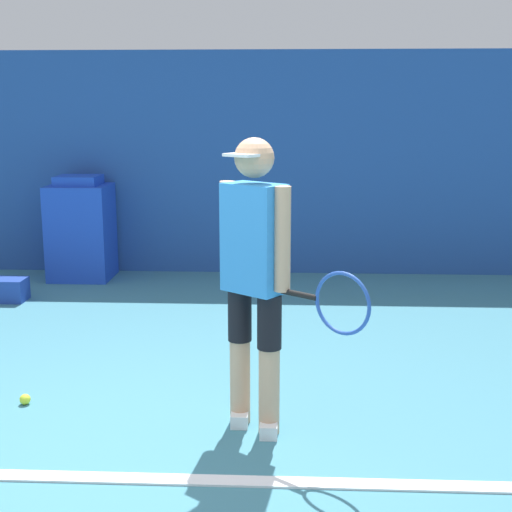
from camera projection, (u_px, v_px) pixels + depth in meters
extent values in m
plane|color=teal|center=(141.00, 467.00, 3.72)|extent=(24.00, 24.00, 0.00)
cube|color=#234C99|center=(221.00, 164.00, 7.86)|extent=(24.00, 0.10, 2.43)
cube|color=white|center=(135.00, 479.00, 3.59)|extent=(21.60, 0.10, 0.01)
cylinder|color=tan|center=(240.00, 381.00, 4.20)|extent=(0.12, 0.12, 0.51)
cylinder|color=black|center=(240.00, 314.00, 4.12)|extent=(0.14, 0.14, 0.31)
cube|color=white|center=(240.00, 415.00, 4.25)|extent=(0.10, 0.24, 0.08)
cylinder|color=tan|center=(269.00, 391.00, 4.06)|extent=(0.12, 0.12, 0.51)
cylinder|color=black|center=(269.00, 322.00, 3.98)|extent=(0.14, 0.14, 0.31)
cube|color=white|center=(269.00, 426.00, 4.11)|extent=(0.10, 0.24, 0.08)
cube|color=#338CE0|center=(254.00, 238.00, 3.95)|extent=(0.39, 0.36, 0.61)
sphere|color=tan|center=(254.00, 158.00, 3.86)|extent=(0.22, 0.22, 0.22)
cube|color=white|center=(242.00, 155.00, 3.78)|extent=(0.22, 0.20, 0.02)
cylinder|color=tan|center=(228.00, 231.00, 4.07)|extent=(0.09, 0.09, 0.57)
cylinder|color=tan|center=(282.00, 239.00, 3.82)|extent=(0.09, 0.09, 0.57)
cylinder|color=black|center=(299.00, 294.00, 3.81)|extent=(0.21, 0.17, 0.03)
torus|color=#2851B2|center=(342.00, 303.00, 3.64)|extent=(0.28, 0.22, 0.34)
sphere|color=#D1E533|center=(25.00, 399.00, 4.49)|extent=(0.07, 0.07, 0.07)
cube|color=blue|center=(81.00, 232.00, 7.69)|extent=(0.64, 0.59, 1.02)
cube|color=blue|center=(79.00, 180.00, 7.57)|extent=(0.45, 0.41, 0.10)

